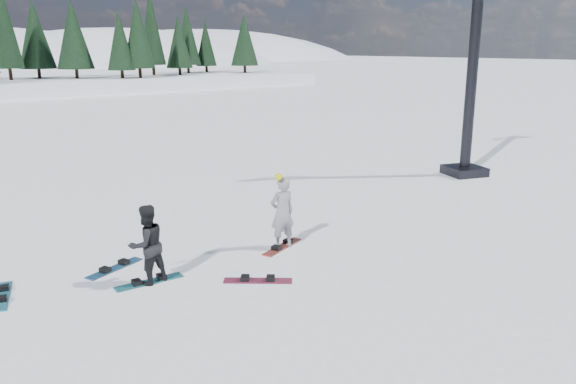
% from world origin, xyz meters
% --- Properties ---
extents(ground, '(420.00, 420.00, 0.00)m').
position_xyz_m(ground, '(0.00, 0.00, 0.00)').
color(ground, white).
rests_on(ground, ground).
extents(lift_tower, '(2.47, 1.77, 9.18)m').
position_xyz_m(lift_tower, '(12.19, 2.50, 3.74)').
color(lift_tower, black).
rests_on(lift_tower, ground).
extents(snowboarder_woman, '(0.73, 0.54, 2.00)m').
position_xyz_m(snowboarder_woman, '(1.32, 0.58, 0.93)').
color(snowboarder_woman, gray).
rests_on(snowboarder_woman, ground).
extents(snowboarder_man, '(0.93, 0.76, 1.76)m').
position_xyz_m(snowboarder_man, '(-2.31, 0.69, 0.88)').
color(snowboarder_man, black).
rests_on(snowboarder_man, ground).
extents(snowboard_woman, '(1.51, 0.77, 0.03)m').
position_xyz_m(snowboard_woman, '(1.33, 0.58, 0.01)').
color(snowboard_woman, '#A03423').
rests_on(snowboard_woman, ground).
extents(snowboard_man, '(1.52, 0.41, 0.03)m').
position_xyz_m(snowboard_man, '(-2.31, 0.69, 0.01)').
color(snowboard_man, teal).
rests_on(snowboard_man, ground).
extents(snowboard_loose_a, '(0.72, 1.51, 0.03)m').
position_xyz_m(snowboard_loose_a, '(-4.97, 1.94, 0.01)').
color(snowboard_loose_a, teal).
rests_on(snowboard_loose_a, ground).
extents(snowboard_loose_b, '(1.32, 1.19, 0.03)m').
position_xyz_m(snowboard_loose_b, '(-0.43, -0.76, 0.01)').
color(snowboard_loose_b, maroon).
rests_on(snowboard_loose_b, ground).
extents(snowboard_loose_c, '(1.51, 0.77, 0.03)m').
position_xyz_m(snowboard_loose_c, '(-2.58, 1.92, 0.01)').
color(snowboard_loose_c, navy).
rests_on(snowboard_loose_c, ground).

